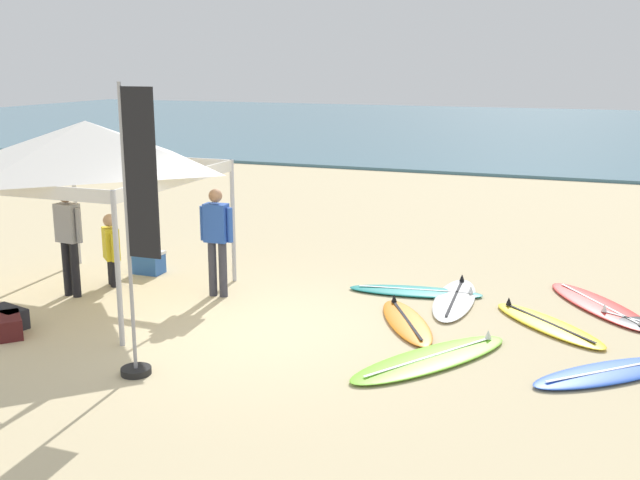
{
  "coord_description": "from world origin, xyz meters",
  "views": [
    {
      "loc": [
        4.44,
        -9.0,
        3.62
      ],
      "look_at": [
        0.49,
        1.31,
        1.0
      ],
      "focal_mm": 42.51,
      "sensor_mm": 36.0,
      "label": 1
    }
  ],
  "objects_px": {
    "banner_flag": "(137,246)",
    "person_yellow": "(111,247)",
    "surfboard_lime": "(432,359)",
    "cooler_box": "(149,262)",
    "person_blue": "(217,235)",
    "surfboard_yellow": "(548,324)",
    "canopy_tent": "(87,145)",
    "surfboard_orange": "(406,321)",
    "surfboard_blue": "(610,372)",
    "gear_bag_by_pole": "(7,318)",
    "gear_bag_near_tent": "(8,326)",
    "surfboard_teal": "(416,291)",
    "surfboard_white": "(455,299)",
    "person_grey": "(68,235)",
    "surfboard_red": "(599,306)"
  },
  "relations": [
    {
      "from": "banner_flag",
      "to": "gear_bag_by_pole",
      "type": "xyz_separation_m",
      "value": [
        -2.72,
        0.73,
        -1.43
      ]
    },
    {
      "from": "surfboard_lime",
      "to": "surfboard_red",
      "type": "xyz_separation_m",
      "value": [
        1.89,
        2.95,
        0.0
      ]
    },
    {
      "from": "surfboard_red",
      "to": "person_blue",
      "type": "height_order",
      "value": "person_blue"
    },
    {
      "from": "surfboard_lime",
      "to": "person_grey",
      "type": "height_order",
      "value": "person_grey"
    },
    {
      "from": "surfboard_red",
      "to": "person_yellow",
      "type": "relative_size",
      "value": 1.96
    },
    {
      "from": "surfboard_yellow",
      "to": "surfboard_orange",
      "type": "xyz_separation_m",
      "value": [
        -1.87,
        -0.58,
        0.0
      ]
    },
    {
      "from": "surfboard_lime",
      "to": "person_yellow",
      "type": "distance_m",
      "value": 5.84
    },
    {
      "from": "canopy_tent",
      "to": "surfboard_orange",
      "type": "relative_size",
      "value": 1.67
    },
    {
      "from": "gear_bag_near_tent",
      "to": "gear_bag_by_pole",
      "type": "xyz_separation_m",
      "value": [
        -0.26,
        0.25,
        0.0
      ]
    },
    {
      "from": "banner_flag",
      "to": "person_yellow",
      "type": "bearing_deg",
      "value": 130.99
    },
    {
      "from": "surfboard_white",
      "to": "cooler_box",
      "type": "height_order",
      "value": "cooler_box"
    },
    {
      "from": "surfboard_teal",
      "to": "gear_bag_by_pole",
      "type": "bearing_deg",
      "value": -144.08
    },
    {
      "from": "surfboard_orange",
      "to": "cooler_box",
      "type": "bearing_deg",
      "value": 169.04
    },
    {
      "from": "surfboard_lime",
      "to": "person_blue",
      "type": "distance_m",
      "value": 4.12
    },
    {
      "from": "person_grey",
      "to": "gear_bag_by_pole",
      "type": "height_order",
      "value": "person_grey"
    },
    {
      "from": "surfboard_blue",
      "to": "gear_bag_by_pole",
      "type": "height_order",
      "value": "gear_bag_by_pole"
    },
    {
      "from": "surfboard_teal",
      "to": "surfboard_red",
      "type": "distance_m",
      "value": 2.76
    },
    {
      "from": "surfboard_white",
      "to": "gear_bag_near_tent",
      "type": "distance_m",
      "value": 6.46
    },
    {
      "from": "surfboard_lime",
      "to": "cooler_box",
      "type": "relative_size",
      "value": 4.96
    },
    {
      "from": "gear_bag_by_pole",
      "to": "canopy_tent",
      "type": "bearing_deg",
      "value": 79.04
    },
    {
      "from": "surfboard_red",
      "to": "cooler_box",
      "type": "bearing_deg",
      "value": -173.91
    },
    {
      "from": "surfboard_blue",
      "to": "surfboard_teal",
      "type": "bearing_deg",
      "value": 141.41
    },
    {
      "from": "person_grey",
      "to": "surfboard_red",
      "type": "bearing_deg",
      "value": 16.75
    },
    {
      "from": "canopy_tent",
      "to": "surfboard_white",
      "type": "xyz_separation_m",
      "value": [
        5.28,
        1.8,
        -2.35
      ]
    },
    {
      "from": "surfboard_lime",
      "to": "person_blue",
      "type": "xyz_separation_m",
      "value": [
        -3.74,
        1.43,
        0.95
      ]
    },
    {
      "from": "gear_bag_near_tent",
      "to": "surfboard_blue",
      "type": "bearing_deg",
      "value": 11.1
    },
    {
      "from": "gear_bag_by_pole",
      "to": "person_yellow",
      "type": "bearing_deg",
      "value": 86.38
    },
    {
      "from": "surfboard_white",
      "to": "person_grey",
      "type": "distance_m",
      "value": 6.06
    },
    {
      "from": "gear_bag_near_tent",
      "to": "cooler_box",
      "type": "relative_size",
      "value": 1.2
    },
    {
      "from": "person_yellow",
      "to": "cooler_box",
      "type": "distance_m",
      "value": 0.96
    },
    {
      "from": "surfboard_red",
      "to": "person_yellow",
      "type": "xyz_separation_m",
      "value": [
        -7.54,
        -1.62,
        0.62
      ]
    },
    {
      "from": "person_grey",
      "to": "gear_bag_near_tent",
      "type": "distance_m",
      "value": 1.99
    },
    {
      "from": "canopy_tent",
      "to": "person_yellow",
      "type": "xyz_separation_m",
      "value": [
        -0.17,
        0.65,
        -1.73
      ]
    },
    {
      "from": "surfboard_yellow",
      "to": "surfboard_white",
      "type": "relative_size",
      "value": 0.84
    },
    {
      "from": "banner_flag",
      "to": "person_grey",
      "type": "bearing_deg",
      "value": 141.45
    },
    {
      "from": "person_blue",
      "to": "gear_bag_near_tent",
      "type": "height_order",
      "value": "person_blue"
    },
    {
      "from": "surfboard_lime",
      "to": "surfboard_yellow",
      "type": "bearing_deg",
      "value": 55.57
    },
    {
      "from": "surfboard_lime",
      "to": "surfboard_red",
      "type": "distance_m",
      "value": 3.5
    },
    {
      "from": "canopy_tent",
      "to": "gear_bag_near_tent",
      "type": "distance_m",
      "value": 2.91
    },
    {
      "from": "gear_bag_near_tent",
      "to": "surfboard_orange",
      "type": "bearing_deg",
      "value": 25.89
    },
    {
      "from": "surfboard_teal",
      "to": "cooler_box",
      "type": "distance_m",
      "value": 4.67
    },
    {
      "from": "person_blue",
      "to": "cooler_box",
      "type": "xyz_separation_m",
      "value": [
        -1.76,
        0.73,
        -0.79
      ]
    },
    {
      "from": "surfboard_lime",
      "to": "gear_bag_by_pole",
      "type": "distance_m",
      "value": 5.86
    },
    {
      "from": "surfboard_red",
      "to": "cooler_box",
      "type": "relative_size",
      "value": 4.7
    },
    {
      "from": "canopy_tent",
      "to": "banner_flag",
      "type": "bearing_deg",
      "value": -43.89
    },
    {
      "from": "canopy_tent",
      "to": "gear_bag_by_pole",
      "type": "distance_m",
      "value": 2.77
    },
    {
      "from": "surfboard_blue",
      "to": "person_yellow",
      "type": "height_order",
      "value": "person_yellow"
    },
    {
      "from": "surfboard_teal",
      "to": "surfboard_white",
      "type": "relative_size",
      "value": 0.96
    },
    {
      "from": "surfboard_white",
      "to": "banner_flag",
      "type": "height_order",
      "value": "banner_flag"
    },
    {
      "from": "gear_bag_near_tent",
      "to": "surfboard_white",
      "type": "bearing_deg",
      "value": 34.36
    }
  ]
}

